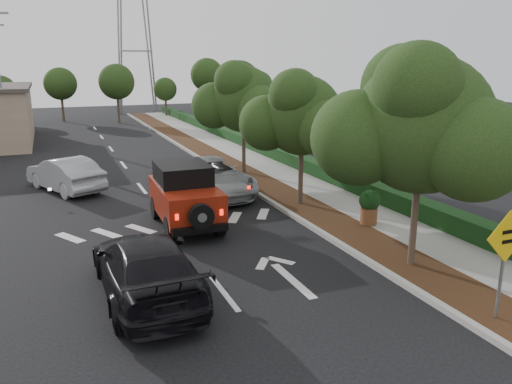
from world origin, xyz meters
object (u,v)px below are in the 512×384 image
red_jeep (184,194)px  silver_suv_ahead (211,177)px  speed_hump_sign (505,250)px  black_suv_oncoming (146,267)px

red_jeep → silver_suv_ahead: size_ratio=0.77×
red_jeep → speed_hump_sign: 10.89m
red_jeep → silver_suv_ahead: (2.23, 3.81, -0.34)m
red_jeep → black_suv_oncoming: bearing=-112.4°
silver_suv_ahead → black_suv_oncoming: silver_suv_ahead is taller
red_jeep → speed_hump_sign: size_ratio=1.74×
red_jeep → silver_suv_ahead: red_jeep is taller
red_jeep → silver_suv_ahead: 4.43m
red_jeep → black_suv_oncoming: 5.82m
black_suv_oncoming → speed_hump_sign: bearing=147.4°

